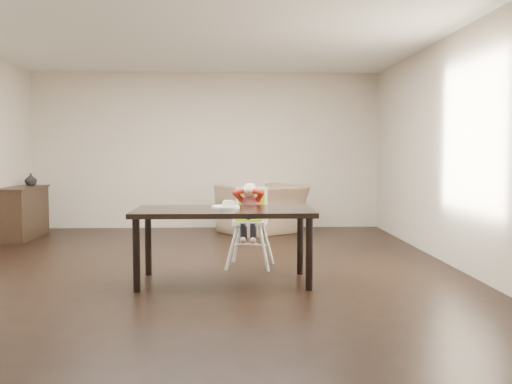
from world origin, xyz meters
TOP-DOWN VIEW (x-y plane):
  - ground at (0.00, 0.00)m, footprint 7.00×7.00m
  - room_walls at (0.00, 0.00)m, footprint 6.02×7.02m
  - dining_table at (0.37, -0.75)m, footprint 1.80×0.90m
  - high_chair at (0.66, 0.04)m, footprint 0.47×0.47m
  - plate at (0.39, -0.72)m, footprint 0.34×0.34m
  - armchair at (0.92, 2.80)m, footprint 1.44×1.32m
  - sideboard at (-2.78, 2.37)m, footprint 0.44×1.26m
  - vase at (-2.78, 2.74)m, footprint 0.22×0.23m

SIDE VIEW (x-z plane):
  - ground at x=0.00m, z-range 0.00..0.00m
  - sideboard at x=-2.78m, z-range 0.00..0.79m
  - armchair at x=0.92m, z-range 0.00..1.05m
  - dining_table at x=0.37m, z-range 0.30..1.05m
  - high_chair at x=0.66m, z-range 0.20..1.17m
  - plate at x=0.39m, z-range 0.74..0.82m
  - vase at x=-2.78m, z-range 0.79..0.98m
  - room_walls at x=0.00m, z-range 0.50..3.21m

